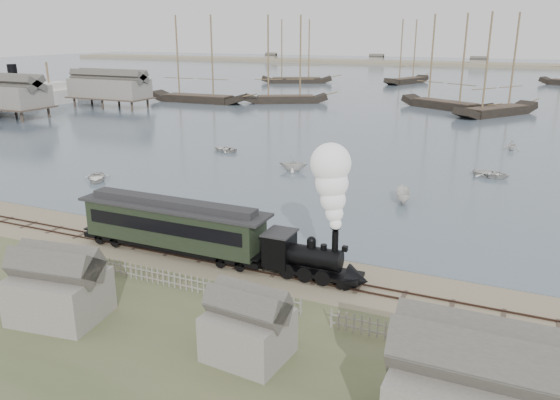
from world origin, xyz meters
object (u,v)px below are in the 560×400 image
at_px(locomotive, 325,223).
at_px(beached_dinghy, 234,244).
at_px(steamship, 14,86).
at_px(passenger_coach, 173,224).

bearing_deg(locomotive, beached_dinghy, 162.28).
bearing_deg(steamship, passenger_coach, -120.47).
height_order(locomotive, passenger_coach, locomotive).
xyz_separation_m(locomotive, steamship, (-91.56, 54.43, 0.54)).
height_order(passenger_coach, beached_dinghy, passenger_coach).
bearing_deg(passenger_coach, locomotive, 0.00).
bearing_deg(locomotive, passenger_coach, 180.00).
xyz_separation_m(locomotive, passenger_coach, (-12.15, 0.00, -1.87)).
distance_m(locomotive, passenger_coach, 12.29).
relative_size(beached_dinghy, steamship, 0.08).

